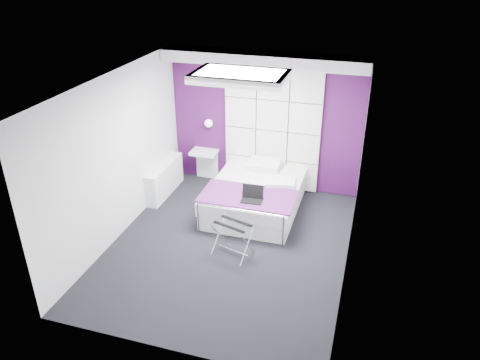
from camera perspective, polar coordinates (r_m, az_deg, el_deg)
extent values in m
plane|color=black|center=(7.42, -1.33, -8.02)|extent=(4.40, 4.40, 0.00)
plane|color=white|center=(6.30, -1.59, 11.73)|extent=(4.40, 4.40, 0.00)
plane|color=silver|center=(8.71, 3.08, 7.13)|extent=(3.60, 0.00, 3.60)
plane|color=silver|center=(7.47, -14.70, 2.76)|extent=(0.00, 4.40, 4.40)
plane|color=silver|center=(6.48, 13.86, -1.01)|extent=(0.00, 4.40, 4.40)
cube|color=#400F43|center=(8.70, 3.07, 7.11)|extent=(3.58, 0.02, 2.58)
cube|color=white|center=(8.14, 2.86, 14.51)|extent=(3.58, 0.50, 0.20)
sphere|color=white|center=(8.90, -3.77, 7.01)|extent=(0.15, 0.15, 0.15)
cube|color=white|center=(8.87, -9.17, 0.13)|extent=(0.22, 1.20, 0.60)
cube|color=white|center=(8.28, 1.83, -2.84)|extent=(1.47, 1.83, 0.27)
cube|color=silver|center=(8.16, 1.86, -1.30)|extent=(1.51, 1.87, 0.23)
cube|color=#51185A|center=(7.71, 0.99, -1.99)|extent=(1.57, 0.82, 0.03)
cube|color=white|center=(9.13, -4.38, 3.42)|extent=(0.50, 0.39, 0.06)
cube|color=black|center=(6.96, -0.88, -5.37)|extent=(0.55, 0.40, 0.01)
cube|color=black|center=(7.55, 1.44, -2.51)|extent=(0.34, 0.24, 0.02)
cube|color=black|center=(7.59, 1.69, -1.27)|extent=(0.34, 0.01, 0.23)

